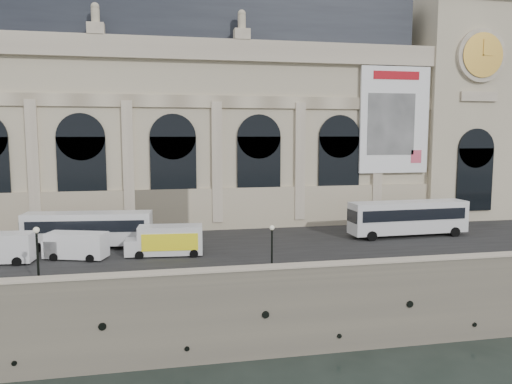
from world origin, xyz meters
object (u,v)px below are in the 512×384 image
bus_left (88,228)px  bus_right (408,217)px  van_c (73,246)px  box_truck (166,241)px  lamp_right (272,250)px  lamp_left (38,257)px

bus_left → bus_right: size_ratio=0.93×
van_c → box_truck: box_truck is taller
lamp_right → lamp_left: bearing=-179.7°
bus_right → lamp_left: (-35.90, -11.36, 0.06)m
bus_left → bus_right: bus_right is taller
van_c → box_truck: (8.28, -0.40, 0.17)m
box_truck → lamp_left: 12.31m
box_truck → lamp_left: lamp_left is taller
van_c → bus_right: bearing=5.2°
box_truck → lamp_left: (-9.51, -7.78, 0.83)m
lamp_left → van_c: bearing=81.5°
bus_left → lamp_left: (-2.03, -12.27, 0.23)m
van_c → lamp_right: 18.48m
bus_right → box_truck: bearing=-172.3°
lamp_left → lamp_right: size_ratio=1.13×
bus_right → box_truck: 26.64m
bus_right → van_c: 34.83m
bus_left → lamp_left: bearing=-99.4°
bus_right → lamp_left: bearing=-162.4°
van_c → lamp_left: (-1.23, -8.18, 1.00)m
bus_right → van_c: (-34.67, -3.18, -0.94)m
box_truck → lamp_right: bearing=-42.7°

